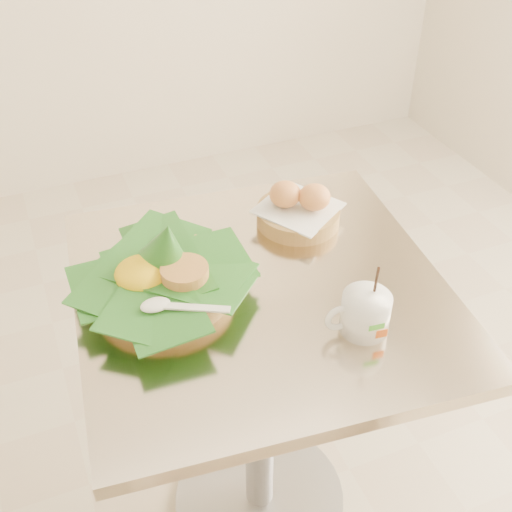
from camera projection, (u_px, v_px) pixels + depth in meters
name	position (u px, v px, depth m)	size (l,w,h in m)	color
cafe_table	(260.00, 364.00, 1.37)	(0.77, 0.77, 0.75)	gray
rice_basket	(162.00, 273.00, 1.20)	(0.33, 0.33, 0.17)	tan
bread_basket	(299.00, 209.00, 1.38)	(0.21, 0.21, 0.09)	tan
coffee_mug	(364.00, 312.00, 1.12)	(0.12, 0.09, 0.15)	white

